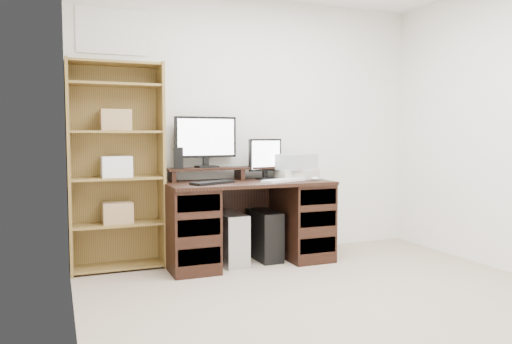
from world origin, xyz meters
TOP-DOWN VIEW (x-y plane):
  - room at (-0.00, 0.00)m, footprint 3.54×4.04m
  - desk at (-0.21, 1.64)m, footprint 1.50×0.70m
  - riser_shelf at (-0.21, 1.85)m, footprint 1.40×0.22m
  - monitor_wide at (-0.53, 1.90)m, footprint 0.60×0.17m
  - monitor_small at (0.02, 1.78)m, footprint 0.35×0.16m
  - speaker at (-0.81, 1.83)m, footprint 0.08×0.08m
  - keyboard_black at (-0.58, 1.53)m, footprint 0.43×0.30m
  - keyboard_white at (0.09, 1.51)m, footprint 0.49×0.32m
  - mouse at (0.41, 1.50)m, footprint 0.10×0.08m
  - printer at (0.31, 1.70)m, footprint 0.36×0.27m
  - basket at (0.31, 1.70)m, footprint 0.42×0.37m
  - tower_silver at (-0.38, 1.65)m, footprint 0.23×0.47m
  - tower_black at (-0.02, 1.68)m, footprint 0.20×0.46m
  - bookshelf at (-1.35, 1.86)m, footprint 0.80×0.30m

SIDE VIEW (x-z plane):
  - tower_black at x=-0.02m, z-range 0.00..0.46m
  - tower_silver at x=-0.38m, z-range 0.00..0.46m
  - desk at x=-0.21m, z-range 0.01..0.76m
  - keyboard_white at x=0.09m, z-range 0.75..0.77m
  - keyboard_black at x=-0.58m, z-range 0.75..0.77m
  - mouse at x=0.41m, z-range 0.75..0.78m
  - printer at x=0.31m, z-range 0.75..0.84m
  - riser_shelf at x=-0.21m, z-range 0.78..0.90m
  - basket at x=0.31m, z-range 0.84..0.99m
  - bookshelf at x=-1.35m, z-range 0.02..1.82m
  - monitor_small at x=0.02m, z-range 0.77..1.15m
  - speaker at x=-0.81m, z-range 0.87..1.06m
  - monitor_wide at x=-0.53m, z-range 0.90..1.37m
  - room at x=0.00m, z-range -0.02..2.52m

